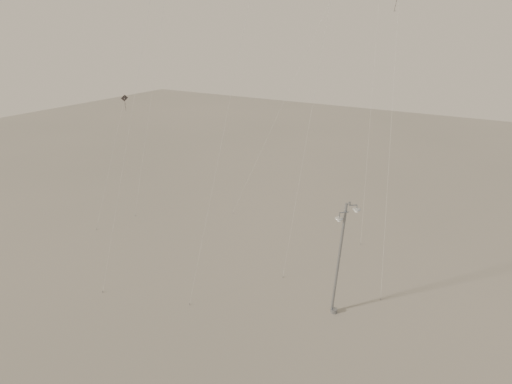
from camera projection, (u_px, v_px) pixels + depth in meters
The scene contains 7 objects.
ground at pixel (232, 299), 29.39m from camera, with size 160.00×160.00×0.00m, color gray.
street_lamp at pixel (340, 257), 26.20m from camera, with size 1.37×1.22×8.56m.
kite_1 at pixel (244, 29), 30.12m from camera, with size 1.84×12.50×23.47m.
kite_3 at pixel (142, 53), 28.46m from camera, with size 0.85×8.36×22.56m.
kite_4 at pixel (395, 65), 30.20m from camera, with size 3.69×9.84×21.41m.
kite_5 at pixel (378, 18), 36.03m from camera, with size 3.26×9.27×25.42m.
kite_6 at pixel (119, 124), 39.82m from camera, with size 0.71×6.19×12.35m.
Camera 1 is at (13.64, -20.05, 18.46)m, focal length 28.00 mm.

